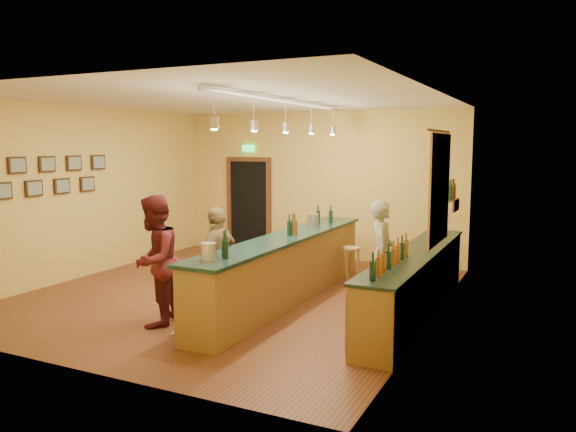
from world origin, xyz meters
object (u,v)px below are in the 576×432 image
at_px(tasting_bar, 286,264).
at_px(customer_a, 154,261).
at_px(bar_stool, 352,255).
at_px(back_counter, 415,282).
at_px(bartender, 382,253).
at_px(customer_b, 218,262).

xyz_separation_m(tasting_bar, customer_a, (-1.10, -1.85, 0.30)).
xyz_separation_m(customer_a, bar_stool, (1.67, 3.41, -0.39)).
xyz_separation_m(back_counter, tasting_bar, (-2.03, -0.18, 0.12)).
relative_size(bartender, customer_a, 0.90).
relative_size(back_counter, tasting_bar, 0.89).
bearing_deg(customer_a, bar_stool, 139.47).
distance_m(bartender, customer_b, 2.54).
relative_size(tasting_bar, bartender, 3.13).
height_order(tasting_bar, customer_a, customer_a).
distance_m(back_counter, customer_b, 2.90).
bearing_deg(bar_stool, tasting_bar, -109.82).
bearing_deg(bartender, customer_b, 113.39).
height_order(tasting_bar, bartender, bartender).
relative_size(tasting_bar, customer_a, 2.82).
relative_size(customer_a, bar_stool, 2.74).
bearing_deg(back_counter, bartender, 152.57).
bearing_deg(tasting_bar, customer_a, -120.88).
height_order(back_counter, bartender, bartender).
height_order(customer_a, customer_b, customer_a).
distance_m(customer_a, customer_b, 0.94).
height_order(tasting_bar, bar_stool, tasting_bar).
height_order(customer_a, bar_stool, customer_a).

